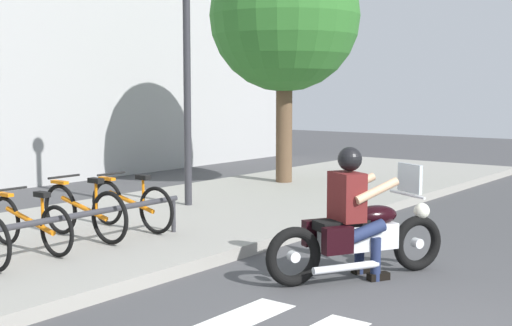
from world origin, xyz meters
name	(u,v)px	position (x,y,z in m)	size (l,w,h in m)	color
sidewalk	(52,244)	(0.00, 5.15, 0.07)	(24.00, 4.40, 0.15)	gray
motorcycle	(359,237)	(1.23, 1.41, 0.46)	(1.98, 1.15, 1.22)	black
rider	(353,204)	(1.17, 1.45, 0.82)	(0.77, 0.71, 1.44)	#591919
bicycle_1	(30,223)	(-0.57, 4.78, 0.48)	(0.48, 1.61, 0.72)	black
bicycle_2	(84,211)	(0.22, 4.78, 0.51)	(0.48, 1.63, 0.80)	black
bicycle_3	(131,204)	(1.00, 4.78, 0.50)	(0.48, 1.60, 0.76)	black
bike_rack	(87,217)	(-0.17, 4.22, 0.56)	(2.96, 0.07, 0.49)	#333338
street_lamp	(187,49)	(2.95, 5.55, 2.69)	(0.28, 0.28, 4.46)	#2D2D33
tree_near_rack	(285,17)	(6.25, 5.95, 3.49)	(3.03, 3.03, 5.03)	brown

